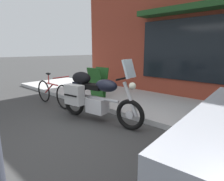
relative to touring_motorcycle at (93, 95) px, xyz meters
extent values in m
plane|color=#373737|center=(0.58, -0.69, -0.60)|extent=(80.00, 80.00, 0.00)
torus|color=black|center=(0.89, 0.16, -0.29)|extent=(0.63, 0.17, 0.62)
cylinder|color=silver|center=(0.89, 0.16, -0.29)|extent=(0.17, 0.08, 0.16)
torus|color=black|center=(-0.64, -0.05, -0.29)|extent=(0.63, 0.17, 0.62)
cylinder|color=silver|center=(-0.64, -0.05, -0.29)|extent=(0.17, 0.08, 0.16)
cube|color=silver|center=(0.08, 0.04, -0.24)|extent=(0.48, 0.36, 0.32)
cylinder|color=silver|center=(0.13, 0.05, -0.07)|extent=(1.00, 0.20, 0.06)
ellipsoid|color=black|center=(0.32, 0.08, 0.23)|extent=(0.55, 0.35, 0.26)
cube|color=black|center=(-0.09, 0.02, 0.17)|extent=(0.63, 0.32, 0.11)
cube|color=black|center=(-0.42, -0.02, 0.15)|extent=(0.31, 0.26, 0.18)
cylinder|color=silver|center=(0.89, 0.16, 0.03)|extent=(0.35, 0.12, 0.67)
cylinder|color=black|center=(0.77, 0.14, 0.43)|extent=(0.12, 0.62, 0.04)
cube|color=silver|center=(0.85, 0.15, 0.61)|extent=(0.19, 0.34, 0.35)
sphere|color=#EAEACC|center=(0.93, 0.16, 0.29)|extent=(0.14, 0.14, 0.14)
cube|color=#AEAEAE|center=(-0.34, -0.25, -0.01)|extent=(0.46, 0.26, 0.44)
cube|color=black|center=(-0.34, -0.36, -0.01)|extent=(0.37, 0.07, 0.03)
ellipsoid|color=black|center=(-0.37, -0.02, 0.33)|extent=(0.52, 0.38, 0.28)
torus|color=black|center=(-1.24, 0.04, -0.27)|extent=(0.66, 0.04, 0.66)
torus|color=black|center=(-2.28, 0.04, -0.27)|extent=(0.66, 0.04, 0.66)
cylinder|color=#B22323|center=(-1.76, 0.04, 0.01)|extent=(0.57, 0.04, 0.04)
cylinder|color=#B22323|center=(-1.97, 0.04, -0.15)|extent=(0.45, 0.04, 0.33)
cylinder|color=#B22323|center=(-1.94, 0.04, 0.13)|extent=(0.03, 0.03, 0.30)
ellipsoid|color=black|center=(-1.94, 0.04, 0.29)|extent=(0.22, 0.10, 0.06)
cylinder|color=#B22323|center=(-1.29, 0.04, 0.25)|extent=(0.03, 0.48, 0.03)
cube|color=#1E511E|center=(-1.19, 1.14, -0.02)|extent=(0.55, 0.19, 0.90)
cube|color=#1E511E|center=(-1.19, 1.36, -0.02)|extent=(0.55, 0.19, 0.90)
camera|label=1|loc=(3.02, -2.69, 0.97)|focal=30.43mm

